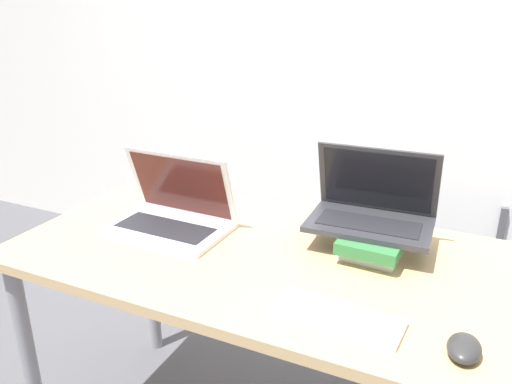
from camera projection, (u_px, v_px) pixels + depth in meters
wall_back at (376, 27)px, 2.34m from camera, size 8.00×0.05×2.70m
desk at (261, 277)px, 1.48m from camera, size 1.45×0.76×0.78m
laptop_left at (172, 213)px, 1.58m from camera, size 0.38×0.25×0.24m
book_stack at (375, 242)px, 1.43m from camera, size 0.18×0.25×0.07m
laptop_on_books at (372, 209)px, 1.45m from camera, size 0.36×0.24×0.23m
wireless_keyboard at (336, 316)px, 1.14m from camera, size 0.31×0.13×0.01m
mouse at (464, 348)px, 1.01m from camera, size 0.07×0.10×0.04m
mini_fridge at (457, 242)px, 2.16m from camera, size 0.48×0.58×0.97m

